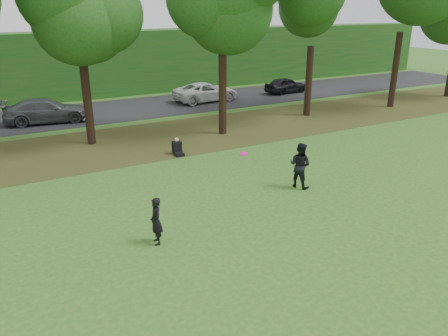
# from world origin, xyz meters

# --- Properties ---
(ground) EXTENTS (120.00, 120.00, 0.00)m
(ground) POSITION_xyz_m (0.00, 0.00, 0.00)
(ground) COLOR #2E5C1C
(ground) RESTS_ON ground
(leaf_litter) EXTENTS (60.00, 7.00, 0.01)m
(leaf_litter) POSITION_xyz_m (0.00, 13.00, 0.01)
(leaf_litter) COLOR #403317
(leaf_litter) RESTS_ON ground
(street) EXTENTS (70.00, 7.00, 0.02)m
(street) POSITION_xyz_m (0.00, 21.00, 0.01)
(street) COLOR black
(street) RESTS_ON ground
(far_hedge) EXTENTS (70.00, 3.00, 5.00)m
(far_hedge) POSITION_xyz_m (0.00, 27.00, 2.50)
(far_hedge) COLOR #17511A
(far_hedge) RESTS_ON ground
(player_left) EXTENTS (0.41, 0.58, 1.50)m
(player_left) POSITION_xyz_m (-3.62, 2.47, 0.75)
(player_left) COLOR black
(player_left) RESTS_ON ground
(player_right) EXTENTS (1.00, 1.10, 1.84)m
(player_right) POSITION_xyz_m (2.96, 3.96, 0.92)
(player_right) COLOR black
(player_right) RESTS_ON ground
(parked_cars) EXTENTS (36.99, 3.73, 1.52)m
(parked_cars) POSITION_xyz_m (-2.32, 20.16, 0.72)
(parked_cars) COLOR black
(parked_cars) RESTS_ON street
(frisbee) EXTENTS (0.37, 0.37, 0.06)m
(frisbee) POSITION_xyz_m (-0.29, 2.91, 2.23)
(frisbee) COLOR #F0148C
(frisbee) RESTS_ON ground
(seated_person) EXTENTS (0.45, 0.75, 0.83)m
(seated_person) POSITION_xyz_m (0.27, 10.06, 0.31)
(seated_person) COLOR black
(seated_person) RESTS_ON ground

